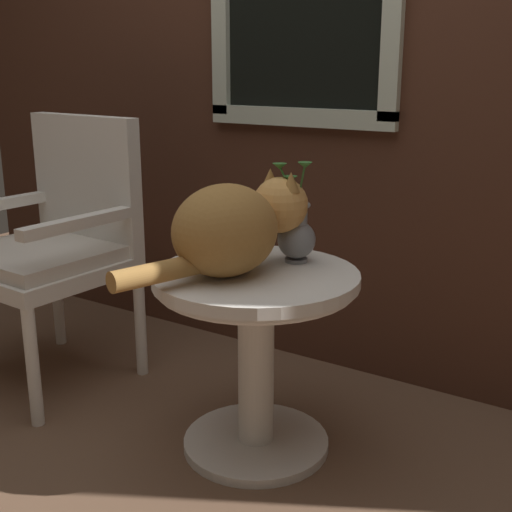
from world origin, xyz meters
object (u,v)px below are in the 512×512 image
(wicker_side_table, at_px, (256,328))
(pewter_vase_with_ivy, at_px, (296,232))
(wicker_chair, at_px, (56,238))
(cat, at_px, (233,227))

(wicker_side_table, xyz_separation_m, pewter_vase_with_ivy, (0.04, 0.16, 0.27))
(wicker_chair, distance_m, cat, 0.91)
(cat, distance_m, pewter_vase_with_ivy, 0.23)
(wicker_chair, relative_size, pewter_vase_with_ivy, 3.12)
(pewter_vase_with_ivy, bearing_deg, wicker_chair, -173.43)
(wicker_side_table, distance_m, pewter_vase_with_ivy, 0.32)
(wicker_side_table, bearing_deg, cat, -136.24)
(wicker_side_table, distance_m, wicker_chair, 0.95)
(wicker_chair, bearing_deg, cat, -6.03)
(wicker_chair, bearing_deg, wicker_side_table, -2.91)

